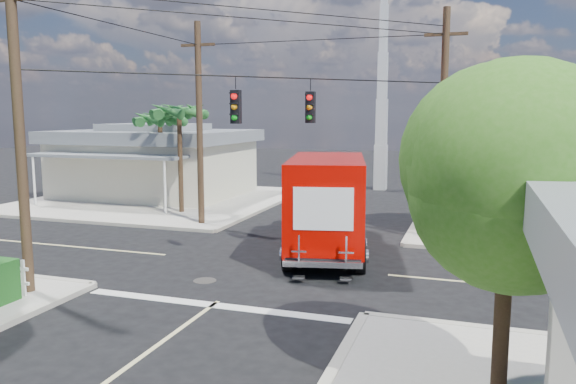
% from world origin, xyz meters
% --- Properties ---
extents(ground, '(120.00, 120.00, 0.00)m').
position_xyz_m(ground, '(0.00, 0.00, 0.00)').
color(ground, black).
rests_on(ground, ground).
extents(sidewalk_ne, '(14.12, 14.12, 0.14)m').
position_xyz_m(sidewalk_ne, '(10.88, 10.88, 0.07)').
color(sidewalk_ne, '#A7A196').
rests_on(sidewalk_ne, ground).
extents(sidewalk_nw, '(14.12, 14.12, 0.14)m').
position_xyz_m(sidewalk_nw, '(-10.88, 10.88, 0.07)').
color(sidewalk_nw, '#A7A196').
rests_on(sidewalk_nw, ground).
extents(road_markings, '(32.00, 32.00, 0.01)m').
position_xyz_m(road_markings, '(0.00, -1.47, 0.01)').
color(road_markings, beige).
rests_on(road_markings, ground).
extents(building_nw, '(10.80, 10.20, 4.30)m').
position_xyz_m(building_nw, '(-12.00, 12.46, 2.22)').
color(building_nw, beige).
rests_on(building_nw, sidewalk_nw).
extents(radio_tower, '(0.80, 0.80, 17.00)m').
position_xyz_m(radio_tower, '(0.50, 20.00, 5.64)').
color(radio_tower, silver).
rests_on(radio_tower, ground).
extents(tree_ne_front, '(4.21, 4.14, 6.66)m').
position_xyz_m(tree_ne_front, '(7.21, 6.76, 4.77)').
color(tree_ne_front, '#422D1C').
rests_on(tree_ne_front, sidewalk_ne).
extents(tree_ne_back, '(3.77, 3.66, 5.82)m').
position_xyz_m(tree_ne_back, '(9.81, 8.96, 4.19)').
color(tree_ne_back, '#422D1C').
rests_on(tree_ne_back, sidewalk_ne).
extents(tree_se, '(3.67, 3.54, 5.62)m').
position_xyz_m(tree_se, '(7.01, -7.24, 4.04)').
color(tree_se, '#422D1C').
rests_on(tree_se, sidewalk_se).
extents(palm_nw_front, '(3.01, 3.08, 5.59)m').
position_xyz_m(palm_nw_front, '(-7.50, 7.50, 5.04)').
color(palm_nw_front, '#422D1C').
rests_on(palm_nw_front, sidewalk_nw).
extents(palm_nw_back, '(3.01, 3.08, 5.19)m').
position_xyz_m(palm_nw_back, '(-9.50, 9.00, 4.67)').
color(palm_nw_back, '#422D1C').
rests_on(palm_nw_back, sidewalk_nw).
extents(utility_poles, '(12.00, 10.68, 9.00)m').
position_xyz_m(utility_poles, '(-1.58, 1.60, 4.67)').
color(utility_poles, '#473321').
rests_on(utility_poles, ground).
extents(vending_boxes, '(1.90, 0.50, 1.10)m').
position_xyz_m(vending_boxes, '(6.50, 6.20, 0.69)').
color(vending_boxes, '#A71E1E').
rests_on(vending_boxes, sidewalk_ne).
extents(delivery_truck, '(4.10, 8.45, 3.52)m').
position_xyz_m(delivery_truck, '(1.40, 2.37, 1.79)').
color(delivery_truck, black).
rests_on(delivery_truck, ground).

